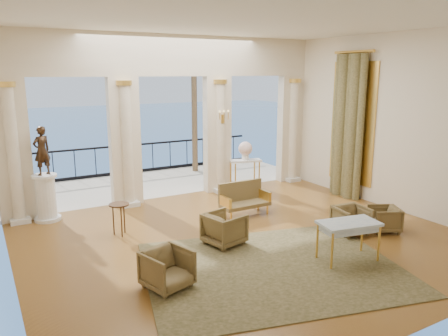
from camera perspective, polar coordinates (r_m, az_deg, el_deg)
floor at (r=9.46m, az=3.09°, el=-9.40°), size 9.00×9.00×0.00m
room_walls at (r=7.90m, az=7.78°, el=7.68°), size 9.00×9.00×9.00m
arcade at (r=12.20m, az=-6.65°, el=7.97°), size 9.00×0.56×4.50m
terrace at (r=14.45m, az=-9.50°, el=-2.02°), size 10.00×3.60×0.10m
balustrade at (r=15.83m, az=-11.59°, el=0.86°), size 9.00×0.06×1.03m
palm_tree at (r=15.54m, az=-3.99°, el=14.53°), size 2.00×2.00×4.50m
sea at (r=68.19m, az=-25.55°, el=3.21°), size 160.00×160.00×0.00m
curtain at (r=12.78m, az=15.83°, el=5.24°), size 0.33×1.40×4.09m
window_frame at (r=12.90m, az=16.44°, el=5.63°), size 0.04×1.60×3.40m
wall_sconce at (r=12.58m, az=-0.13°, el=6.56°), size 0.30×0.11×0.33m
rug at (r=8.24m, az=6.36°, el=-12.83°), size 5.30×4.57×0.02m
armchair_a at (r=7.45m, az=-7.42°, el=-12.75°), size 0.86×0.83×0.72m
armchair_b at (r=10.10m, az=16.30°, el=-6.40°), size 0.74×0.70×0.69m
armchair_c at (r=10.50m, az=20.22°, el=-6.13°), size 0.79×0.81×0.63m
armchair_d at (r=9.12m, az=0.05°, el=-7.73°), size 0.83×0.86×0.75m
settee at (r=10.98m, az=2.54°, el=-4.01°), size 1.26×0.54×0.83m
game_table at (r=8.59m, az=15.99°, el=-7.30°), size 1.21×0.81×0.77m
pedestal at (r=11.33m, az=-22.21°, el=-3.71°), size 0.62×0.62×1.14m
statue at (r=11.08m, az=-22.70°, el=2.10°), size 0.50×0.43×1.16m
console_table at (r=13.25m, az=2.79°, el=0.41°), size 1.03×0.63×0.91m
urn at (r=13.16m, az=2.81°, el=2.43°), size 0.42×0.42×0.56m
side_table at (r=9.82m, az=-13.54°, el=-5.13°), size 0.44×0.44×0.71m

